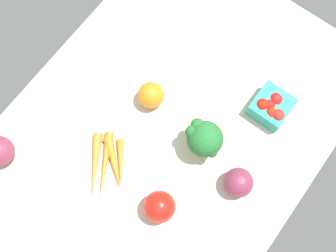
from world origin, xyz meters
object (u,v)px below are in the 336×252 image
Objects in this scene: carrot_bunch at (107,164)px; broccoli_head at (204,139)px; red_onion_center at (238,183)px; bell_pepper_red at (160,207)px; heirloom_tomato_orange at (151,95)px; berry_basket at (271,107)px.

broccoli_head is at bearing -41.18° from carrot_bunch.
red_onion_center is at bearing -104.03° from broccoli_head.
bell_pepper_red is at bearing -92.32° from carrot_bunch.
heirloom_tomato_orange is 0.61× the size of broccoli_head.
berry_basket is at bearing -25.38° from broccoli_head.
heirloom_tomato_orange is at bearing 80.27° from red_onion_center.
red_onion_center is at bearing -169.10° from berry_basket.
berry_basket is at bearing -11.56° from bell_pepper_red.
broccoli_head is 1.32× the size of bell_pepper_red.
broccoli_head reaches higher than red_onion_center.
red_onion_center reaches higher than berry_basket.
berry_basket is 1.26× the size of red_onion_center.
bell_pepper_red is at bearing 143.81° from red_onion_center.
bell_pepper_red is (-21.69, -19.23, 0.89)cm from heirloom_tomato_orange.
carrot_bunch is (-20.98, -1.75, -2.34)cm from heirloom_tomato_orange.
bell_pepper_red is (-19.57, -0.98, -2.54)cm from broccoli_head.
heirloom_tomato_orange is 29.00cm from bell_pepper_red.
broccoli_head is at bearing 75.97° from red_onion_center.
broccoli_head reaches higher than carrot_bunch.
carrot_bunch is 1.86× the size of berry_basket.
berry_basket is at bearing -58.82° from heirloom_tomato_orange.
bell_pepper_red is (-38.04, 7.78, 1.25)cm from berry_basket.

